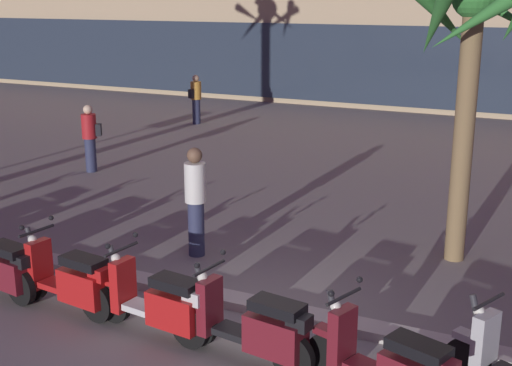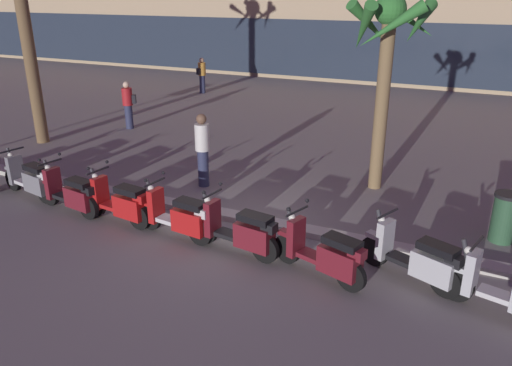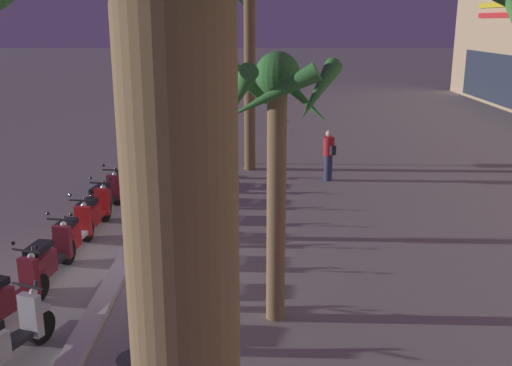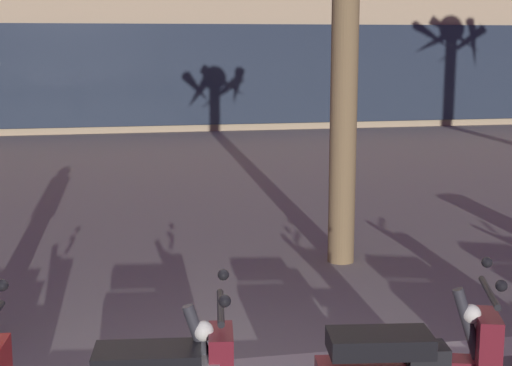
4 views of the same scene
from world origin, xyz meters
TOP-DOWN VIEW (x-y plane):
  - ground_plane at (0.00, 0.00)m, footprint 200.00×200.00m
  - curb_strip at (0.00, 0.30)m, footprint 60.00×0.36m
  - scooter_red_far_back at (-2.28, -0.83)m, footprint 1.76×0.59m
  - scooter_red_gap_after_mid at (-0.87, -0.89)m, footprint 1.75×0.58m
  - scooter_maroon_mid_centre at (0.45, -0.96)m, footprint 1.82×0.62m
  - palm_tree_far_corner at (1.90, 3.29)m, footprint 1.95×1.93m
  - pedestrian_strolling_near_curb at (-7.80, 11.63)m, footprint 0.34×0.46m
  - pedestrian_window_shopping at (-6.84, 5.22)m, footprint 0.46×0.37m
  - pedestrian_by_palm_tree at (-1.86, 1.66)m, footprint 0.34×0.34m

SIDE VIEW (x-z plane):
  - ground_plane at x=0.00m, z-range 0.00..0.00m
  - curb_strip at x=0.00m, z-range 0.00..0.12m
  - scooter_red_gap_after_mid at x=-0.87m, z-range -0.14..1.04m
  - scooter_red_far_back at x=-2.28m, z-range -0.13..1.04m
  - scooter_maroon_mid_centre at x=0.45m, z-range -0.13..1.04m
  - pedestrian_strolling_near_curb at x=-7.80m, z-range 0.04..1.61m
  - pedestrian_window_shopping at x=-6.84m, z-range 0.04..1.63m
  - pedestrian_by_palm_tree at x=-1.86m, z-range 0.05..1.82m
  - palm_tree_far_corner at x=1.90m, z-range 1.10..5.46m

